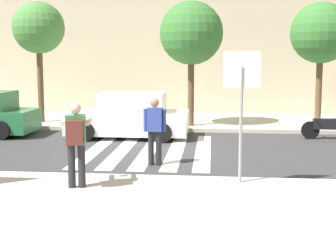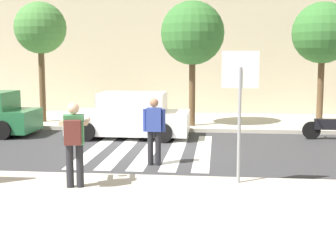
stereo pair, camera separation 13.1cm
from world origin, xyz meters
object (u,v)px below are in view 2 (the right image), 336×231
at_px(stop_sign, 240,87).
at_px(street_tree_center, 192,34).
at_px(pedestrian_crossing, 154,128).
at_px(motorcycle, 329,127).
at_px(photographer_with_backpack, 74,137).
at_px(street_tree_west, 40,29).
at_px(street_tree_east, 323,33).
at_px(parked_car_white, 130,117).

relative_size(stop_sign, street_tree_center, 0.59).
height_order(pedestrian_crossing, motorcycle, pedestrian_crossing).
bearing_deg(pedestrian_crossing, photographer_with_backpack, -114.84).
bearing_deg(street_tree_west, street_tree_east, 1.09).
bearing_deg(parked_car_white, photographer_with_backpack, -88.94).
bearing_deg(stop_sign, street_tree_center, 100.02).
height_order(photographer_with_backpack, motorcycle, photographer_with_backpack).
relative_size(motorcycle, street_tree_east, 0.38).
bearing_deg(street_tree_west, parked_car_white, -32.05).
distance_m(photographer_with_backpack, street_tree_east, 11.84).
bearing_deg(stop_sign, street_tree_east, 68.21).
distance_m(stop_sign, parked_car_white, 6.99).
height_order(photographer_with_backpack, street_tree_center, street_tree_center).
bearing_deg(parked_car_white, street_tree_center, 45.78).
xyz_separation_m(pedestrian_crossing, parked_car_white, (-1.37, 3.96, -0.25)).
bearing_deg(photographer_with_backpack, street_tree_center, 77.79).
bearing_deg(street_tree_center, street_tree_east, 7.85).
distance_m(parked_car_white, street_tree_center, 4.08).
height_order(pedestrian_crossing, street_tree_west, street_tree_west).
distance_m(pedestrian_crossing, street_tree_west, 8.93).
relative_size(pedestrian_crossing, street_tree_east, 0.37).
bearing_deg(parked_car_white, street_tree_west, 147.95).
distance_m(stop_sign, street_tree_west, 11.41).
xyz_separation_m(motorcycle, street_tree_east, (0.18, 2.44, 3.21)).
xyz_separation_m(photographer_with_backpack, motorcycle, (6.58, 6.97, -0.75)).
bearing_deg(pedestrian_crossing, parked_car_white, 109.14).
relative_size(photographer_with_backpack, street_tree_east, 0.37).
bearing_deg(photographer_with_backpack, parked_car_white, 91.06).
xyz_separation_m(stop_sign, street_tree_east, (3.46, 8.67, 1.48)).
height_order(pedestrian_crossing, street_tree_center, street_tree_center).
bearing_deg(photographer_with_backpack, street_tree_west, 114.38).
bearing_deg(street_tree_east, street_tree_center, -172.15).
relative_size(stop_sign, motorcycle, 1.56).
distance_m(stop_sign, street_tree_center, 8.25).
xyz_separation_m(street_tree_center, street_tree_east, (4.88, 0.67, 0.01)).
height_order(pedestrian_crossing, street_tree_east, street_tree_east).
height_order(photographer_with_backpack, street_tree_west, street_tree_west).
xyz_separation_m(stop_sign, pedestrian_crossing, (-2.05, 1.97, -1.17)).
bearing_deg(street_tree_east, street_tree_west, -178.91).
xyz_separation_m(pedestrian_crossing, street_tree_east, (5.52, 6.70, 2.65)).
bearing_deg(stop_sign, photographer_with_backpack, -167.40).
bearing_deg(photographer_with_backpack, stop_sign, 12.60).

